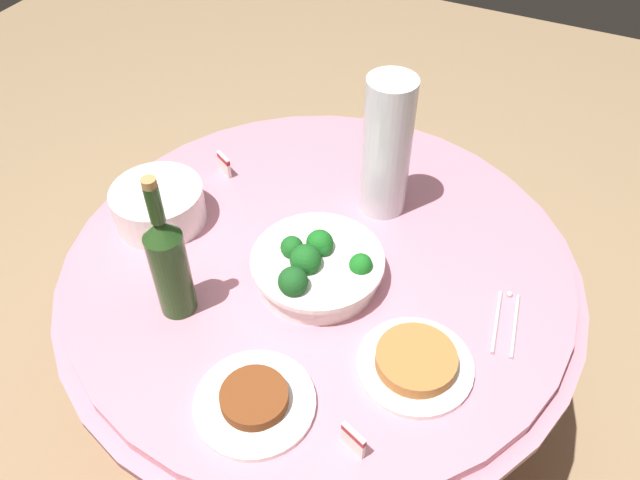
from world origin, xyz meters
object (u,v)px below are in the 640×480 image
Objects in this scene: food_plate_peanuts at (415,362)px; label_placard_mid at (224,164)px; wine_bottle at (169,263)px; food_plate_stir_fry at (255,401)px; broccoli_bowl at (316,266)px; label_placard_front at (391,152)px; plate_stack at (159,205)px; decorative_fruit_vase at (386,154)px; label_placard_rear at (353,439)px; serving_tongs at (506,321)px.

label_placard_mid is (0.63, -0.34, 0.01)m from food_plate_peanuts.
wine_bottle is 6.11× the size of label_placard_mid.
food_plate_stir_fry is 0.31m from food_plate_peanuts.
broccoli_bowl is 0.30m from wine_bottle.
broccoli_bowl is 0.83× the size of wine_bottle.
food_plate_peanuts is 4.00× the size of label_placard_mid.
food_plate_peanuts is at bearing 151.70° from label_placard_mid.
wine_bottle is at bearing 8.25° from food_plate_peanuts.
broccoli_bowl reaches higher than label_placard_front.
plate_stack reaches higher than food_plate_stir_fry.
wine_bottle reaches higher than plate_stack.
decorative_fruit_vase reaches higher than label_placard_rear.
label_placard_rear is at bearing 125.22° from broccoli_bowl.
label_placard_front is at bearing -75.41° from decorative_fruit_vase.
food_plate_stir_fry is (-0.25, 0.13, -0.12)m from wine_bottle.
decorative_fruit_vase is 6.18× the size of label_placard_rear.
serving_tongs is 3.05× the size of label_placard_rear.
decorative_fruit_vase reaches higher than serving_tongs.
serving_tongs is at bearing 148.47° from decorative_fruit_vase.
decorative_fruit_vase is at bearing -72.55° from label_placard_rear.
label_placard_front and label_placard_rear have the same top height.
decorative_fruit_vase reaches higher than wine_bottle.
food_plate_peanuts is at bearing 54.83° from serving_tongs.
label_placard_rear is (-0.63, 0.33, -0.01)m from plate_stack.
broccoli_bowl is at bearing 148.93° from label_placard_mid.
label_placard_mid reaches higher than serving_tongs.
broccoli_bowl is at bearing 82.70° from decorative_fruit_vase.
decorative_fruit_vase reaches higher than food_plate_stir_fry.
label_placard_mid is (-0.04, -0.21, -0.01)m from plate_stack.
broccoli_bowl is at bearing 178.66° from plate_stack.
plate_stack reaches higher than label_placard_front.
label_placard_front is at bearing -43.88° from serving_tongs.
decorative_fruit_vase is (-0.04, -0.28, 0.11)m from broccoli_bowl.
food_plate_stir_fry is at bearing 93.00° from label_placard_front.
plate_stack is 0.71m from label_placard_rear.
label_placard_rear is at bearing 152.63° from plate_stack.
label_placard_rear is at bearing 78.66° from food_plate_peanuts.
food_plate_stir_fry is 4.00× the size of label_placard_rear.
serving_tongs is at bearing -125.17° from food_plate_peanuts.
serving_tongs is (-0.80, -0.05, -0.04)m from plate_stack.
broccoli_bowl reaches higher than label_placard_mid.
broccoli_bowl reaches higher than food_plate_peanuts.
plate_stack is at bearing -10.81° from food_plate_peanuts.
label_placard_front is at bearing -132.53° from plate_stack.
label_placard_rear is at bearing 107.45° from decorative_fruit_vase.
label_placard_front is 0.80m from label_placard_rear.
label_placard_mid is (0.76, -0.16, 0.03)m from serving_tongs.
label_placard_front is 1.00× the size of label_placard_mid.
serving_tongs is 0.76× the size of food_plate_peanuts.
label_placard_mid is at bearing 32.17° from label_placard_front.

